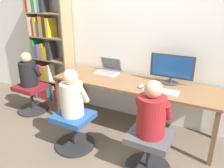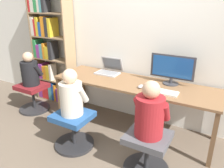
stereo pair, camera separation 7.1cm
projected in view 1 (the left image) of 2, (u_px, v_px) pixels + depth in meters
ground_plane at (122, 140)px, 2.96m from camera, size 14.00×14.00×0.00m
wall_back at (146, 36)px, 3.10m from camera, size 10.00×0.05×2.60m
desk at (133, 86)px, 3.00m from camera, size 2.26×0.67×0.72m
desktop_monitor at (172, 69)px, 2.86m from camera, size 0.57×0.21×0.39m
laptop at (108, 70)px, 3.33m from camera, size 0.35×0.31×0.23m
keyboard at (161, 91)px, 2.66m from camera, size 0.42×0.15×0.03m
computer_mouse_by_keyboard at (141, 86)px, 2.79m from camera, size 0.06×0.11×0.04m
office_chair_left at (149, 150)px, 2.36m from camera, size 0.51×0.51×0.46m
office_chair_right at (74, 129)px, 2.75m from camera, size 0.51×0.51×0.46m
person_at_monitor at (152, 112)px, 2.19m from camera, size 0.36×0.30×0.60m
person_at_laptop at (72, 96)px, 2.59m from camera, size 0.34×0.29×0.58m
bookshelf at (46, 51)px, 3.83m from camera, size 0.79×0.26×1.98m
office_chair_side at (32, 97)px, 3.67m from camera, size 0.51×0.51×0.46m
person_near_shelf at (28, 72)px, 3.51m from camera, size 0.33×0.28×0.55m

